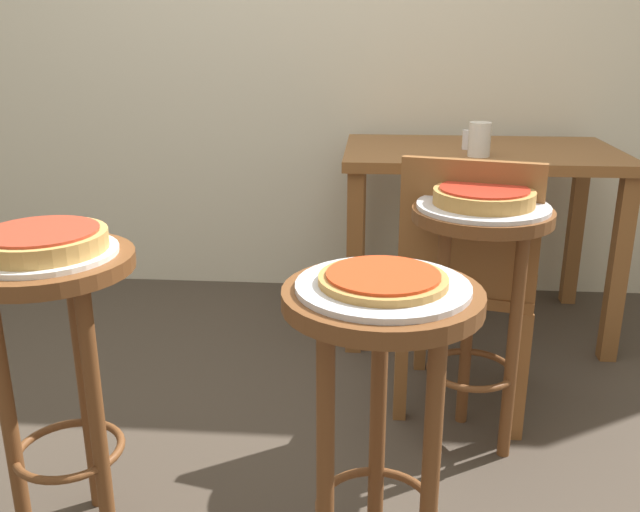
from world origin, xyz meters
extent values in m
plane|color=#42382D|center=(0.00, 0.00, 0.00)|extent=(6.00, 6.00, 0.00)
cylinder|color=brown|center=(0.34, -0.35, 0.71)|extent=(0.38, 0.38, 0.03)
cylinder|color=brown|center=(0.34, -0.23, 0.35)|extent=(0.04, 0.04, 0.70)
cylinder|color=brown|center=(0.23, -0.41, 0.35)|extent=(0.04, 0.04, 0.70)
cylinder|color=brown|center=(0.44, -0.41, 0.35)|extent=(0.04, 0.04, 0.70)
torus|color=brown|center=(0.34, -0.35, 0.24)|extent=(0.26, 0.26, 0.02)
cylinder|color=silver|center=(0.34, -0.35, 0.74)|extent=(0.33, 0.33, 0.01)
cylinder|color=#B78442|center=(0.34, -0.35, 0.75)|extent=(0.24, 0.24, 0.01)
cylinder|color=red|center=(0.34, -0.35, 0.76)|extent=(0.21, 0.21, 0.01)
cylinder|color=brown|center=(-0.39, -0.20, 0.71)|extent=(0.38, 0.38, 0.03)
cylinder|color=brown|center=(-0.39, -0.08, 0.35)|extent=(0.04, 0.04, 0.70)
cylinder|color=brown|center=(-0.50, -0.26, 0.35)|extent=(0.04, 0.04, 0.70)
cylinder|color=brown|center=(-0.29, -0.26, 0.35)|extent=(0.04, 0.04, 0.70)
torus|color=brown|center=(-0.39, -0.20, 0.24)|extent=(0.26, 0.26, 0.02)
cylinder|color=white|center=(-0.39, -0.20, 0.74)|extent=(0.32, 0.32, 0.01)
cylinder|color=tan|center=(-0.39, -0.20, 0.76)|extent=(0.28, 0.28, 0.04)
cylinder|color=#B23823|center=(-0.39, -0.20, 0.79)|extent=(0.24, 0.24, 0.01)
cylinder|color=brown|center=(0.61, 0.29, 0.71)|extent=(0.38, 0.38, 0.03)
cylinder|color=brown|center=(0.61, 0.41, 0.35)|extent=(0.04, 0.04, 0.70)
cylinder|color=brown|center=(0.51, 0.23, 0.35)|extent=(0.04, 0.04, 0.70)
cylinder|color=brown|center=(0.71, 0.23, 0.35)|extent=(0.04, 0.04, 0.70)
torus|color=brown|center=(0.61, 0.29, 0.24)|extent=(0.26, 0.26, 0.02)
cylinder|color=silver|center=(0.61, 0.29, 0.74)|extent=(0.36, 0.36, 0.01)
cylinder|color=#B78442|center=(0.61, 0.29, 0.76)|extent=(0.27, 0.27, 0.04)
cylinder|color=red|center=(0.61, 0.29, 0.79)|extent=(0.24, 0.24, 0.01)
cube|color=brown|center=(0.73, 1.18, 0.73)|extent=(1.06, 0.68, 0.04)
cube|color=brown|center=(0.25, 0.89, 0.35)|extent=(0.06, 0.06, 0.71)
cube|color=brown|center=(1.21, 0.89, 0.35)|extent=(0.06, 0.06, 0.71)
cube|color=brown|center=(0.25, 1.47, 0.35)|extent=(0.06, 0.06, 0.71)
cube|color=brown|center=(1.21, 1.47, 0.35)|extent=(0.06, 0.06, 0.71)
cylinder|color=silver|center=(0.69, 1.00, 0.81)|extent=(0.08, 0.08, 0.12)
cylinder|color=white|center=(0.67, 1.15, 0.79)|extent=(0.04, 0.04, 0.07)
cube|color=brown|center=(0.63, 0.54, 0.43)|extent=(0.48, 0.48, 0.04)
cube|color=brown|center=(0.59, 0.37, 0.65)|extent=(0.40, 0.12, 0.40)
cube|color=brown|center=(0.85, 0.67, 0.21)|extent=(0.04, 0.04, 0.42)
cube|color=brown|center=(0.50, 0.76, 0.21)|extent=(0.04, 0.04, 0.42)
cube|color=brown|center=(0.76, 0.32, 0.21)|extent=(0.04, 0.04, 0.42)
cube|color=brown|center=(0.41, 0.41, 0.21)|extent=(0.04, 0.04, 0.42)
camera|label=1|loc=(0.32, -1.56, 1.20)|focal=38.80mm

